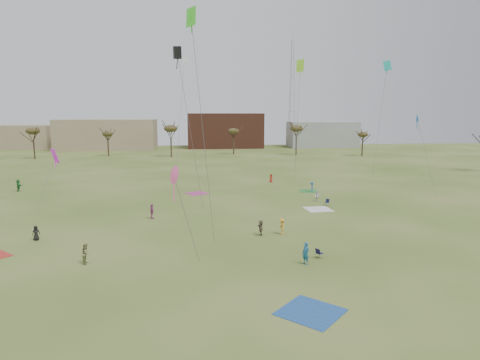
{
  "coord_description": "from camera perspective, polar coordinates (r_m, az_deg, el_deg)",
  "views": [
    {
      "loc": [
        -4.08,
        -30.3,
        12.37
      ],
      "look_at": [
        0.0,
        12.0,
        5.5
      ],
      "focal_mm": 31.42,
      "sensor_mm": 36.0,
      "label": 1
    }
  ],
  "objects": [
    {
      "name": "flyer_mid_b",
      "position": [
        43.38,
        5.69,
        -6.28
      ],
      "size": [
        0.66,
        1.1,
        1.67
      ],
      "primitive_type": "imported",
      "rotation": [
        0.0,
        0.0,
        4.74
      ],
      "color": "gold",
      "rests_on": "ground"
    },
    {
      "name": "flyer_near_right",
      "position": [
        35.34,
        8.93,
        -9.82
      ],
      "size": [
        0.75,
        0.81,
        1.86
      ],
      "primitive_type": "imported",
      "rotation": [
        0.0,
        0.0,
        5.31
      ],
      "color": "#1F6290",
      "rests_on": "ground"
    },
    {
      "name": "camp_chair_center",
      "position": [
        37.2,
        10.72,
        -9.98
      ],
      "size": [
        0.73,
        0.71,
        0.87
      ],
      "rotation": [
        0.0,
        0.0,
        2.14
      ],
      "color": "#19163D",
      "rests_on": "ground"
    },
    {
      "name": "building_grey",
      "position": [
        154.92,
        11.1,
        6.1
      ],
      "size": [
        24.0,
        12.0,
        9.0
      ],
      "primitive_type": "cube",
      "color": "gray",
      "rests_on": "ground"
    },
    {
      "name": "blanket_cream",
      "position": [
        55.15,
        10.58,
        -3.93
      ],
      "size": [
        3.51,
        3.51,
        0.03
      ],
      "primitive_type": "cube",
      "rotation": [
        0.0,
        0.0,
        0.1
      ],
      "color": "white",
      "rests_on": "ground"
    },
    {
      "name": "spectator_mid_d",
      "position": [
        50.43,
        -11.87,
        -4.18
      ],
      "size": [
        0.71,
        1.12,
        1.77
      ],
      "primitive_type": "imported",
      "rotation": [
        0.0,
        0.0,
        1.86
      ],
      "color": "#AE488C",
      "rests_on": "ground"
    },
    {
      "name": "building_tan",
      "position": [
        148.74,
        -17.59,
        5.92
      ],
      "size": [
        32.0,
        14.0,
        10.0
      ],
      "primitive_type": "cube",
      "color": "#937F60",
      "rests_on": "ground"
    },
    {
      "name": "radio_tower",
      "position": [
        159.15,
        7.01,
        11.58
      ],
      "size": [
        1.51,
        1.72,
        41.0
      ],
      "color": "#9EA3A8",
      "rests_on": "ground"
    },
    {
      "name": "ground",
      "position": [
        32.99,
        2.05,
        -12.85
      ],
      "size": [
        260.0,
        260.0,
        0.0
      ],
      "primitive_type": "plane",
      "color": "#3C541A",
      "rests_on": "ground"
    },
    {
      "name": "spectator_fore_b",
      "position": [
        37.38,
        -20.18,
        -9.36
      ],
      "size": [
        0.64,
        0.82,
        1.69
      ],
      "primitive_type": "imported",
      "rotation": [
        0.0,
        0.0,
        1.57
      ],
      "color": "#848354",
      "rests_on": "ground"
    },
    {
      "name": "flyer_far_c",
      "position": [
        66.8,
        9.72,
        -0.94
      ],
      "size": [
        0.87,
        1.14,
        1.57
      ],
      "primitive_type": "imported",
      "rotation": [
        0.0,
        0.0,
        4.39
      ],
      "color": "#2352A0",
      "rests_on": "ground"
    },
    {
      "name": "kites_aloft",
      "position": [
        59.34,
        -4.18,
        14.64
      ],
      "size": [
        55.28,
        73.21,
        26.04
      ],
      "color": "black",
      "rests_on": "ground"
    },
    {
      "name": "flyer_mid_a",
      "position": [
        45.79,
        -25.97,
        -6.5
      ],
      "size": [
        0.85,
        0.76,
        1.46
      ],
      "primitive_type": "imported",
      "rotation": [
        0.0,
        0.0,
        0.52
      ],
      "color": "black",
      "rests_on": "ground"
    },
    {
      "name": "blanket_olive",
      "position": [
        67.54,
        9.28,
        -1.49
      ],
      "size": [
        3.45,
        3.45,
        0.03
      ],
      "primitive_type": "cube",
      "rotation": [
        0.0,
        0.0,
        1.34
      ],
      "color": "#2F8134",
      "rests_on": "ground"
    },
    {
      "name": "tree_line",
      "position": [
        109.56,
        -4.88,
        6.39
      ],
      "size": [
        117.44,
        49.32,
        8.91
      ],
      "color": "#3A2B1E",
      "rests_on": "ground"
    },
    {
      "name": "spectator_fore_c",
      "position": [
        42.89,
        2.83,
        -6.5
      ],
      "size": [
        0.53,
        1.48,
        1.57
      ],
      "primitive_type": "imported",
      "rotation": [
        0.0,
        0.0,
        4.76
      ],
      "color": "brown",
      "rests_on": "ground"
    },
    {
      "name": "building_tan_west",
      "position": [
        164.25,
        -27.39,
        5.24
      ],
      "size": [
        20.0,
        12.0,
        8.0
      ],
      "primitive_type": "cube",
      "color": "#937F60",
      "rests_on": "ground"
    },
    {
      "name": "flyer_far_b",
      "position": [
        75.19,
        4.24,
        0.25
      ],
      "size": [
        0.83,
        0.7,
        1.45
      ],
      "primitive_type": "imported",
      "rotation": [
        0.0,
        0.0,
        0.39
      ],
      "color": "#AE291D",
      "rests_on": "ground"
    },
    {
      "name": "blanket_blue",
      "position": [
        27.89,
        9.56,
        -17.28
      ],
      "size": [
        4.99,
        4.99,
        0.03
      ],
      "primitive_type": "cube",
      "rotation": [
        0.0,
        0.0,
        2.38
      ],
      "color": "#24539C",
      "rests_on": "ground"
    },
    {
      "name": "blanket_plum",
      "position": [
        65.09,
        -5.86,
        -1.82
      ],
      "size": [
        4.01,
        4.01,
        0.03
      ],
      "primitive_type": "cube",
      "rotation": [
        0.0,
        0.0,
        2.09
      ],
      "color": "#B5377D",
      "rests_on": "ground"
    },
    {
      "name": "flyer_far_a",
      "position": [
        74.95,
        -27.88,
        -0.66
      ],
      "size": [
        1.6,
        1.66,
        1.89
      ],
      "primitive_type": "imported",
      "rotation": [
        0.0,
        0.0,
        2.32
      ],
      "color": "#2A7F39",
      "rests_on": "ground"
    },
    {
      "name": "camp_chair_right",
      "position": [
        57.57,
        11.71,
        -3.15
      ],
      "size": [
        0.74,
        0.74,
        0.87
      ],
      "rotation": [
        0.0,
        0.0,
        5.51
      ],
      "color": "#151B39",
      "rests_on": "ground"
    },
    {
      "name": "building_brick",
      "position": [
        150.71,
        -2.06,
        6.76
      ],
      "size": [
        26.0,
        16.0,
        12.0
      ],
      "primitive_type": "cube",
      "color": "brown",
      "rests_on": "ground"
    },
    {
      "name": "spectator_mid_e",
      "position": [
        59.86,
        10.44,
        -2.13
      ],
      "size": [
        0.96,
        0.9,
        1.58
      ],
      "primitive_type": "imported",
      "rotation": [
        0.0,
        0.0,
        5.78
      ],
      "color": "silver",
      "rests_on": "ground"
    }
  ]
}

